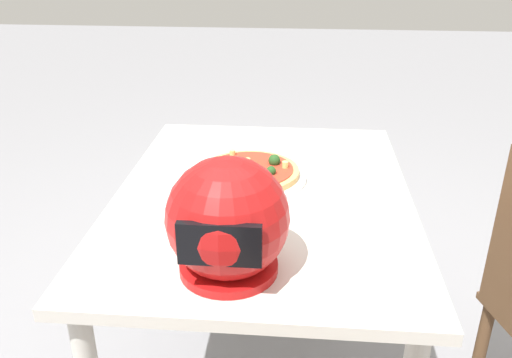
% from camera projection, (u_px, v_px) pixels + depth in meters
% --- Properties ---
extents(dining_table, '(0.81, 1.09, 0.71)m').
position_uv_depth(dining_table, '(263.00, 220.00, 1.53)').
color(dining_table, beige).
rests_on(dining_table, ground).
extents(pizza_plate, '(0.33, 0.33, 0.01)m').
position_uv_depth(pizza_plate, '(250.00, 176.00, 1.58)').
color(pizza_plate, white).
rests_on(pizza_plate, dining_table).
extents(pizza, '(0.29, 0.29, 0.05)m').
position_uv_depth(pizza, '(250.00, 171.00, 1.57)').
color(pizza, tan).
rests_on(pizza, pizza_plate).
extents(motorcycle_helmet, '(0.26, 0.26, 0.26)m').
position_uv_depth(motorcycle_helmet, '(228.00, 221.00, 1.10)').
color(motorcycle_helmet, '#B21414').
rests_on(motorcycle_helmet, dining_table).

